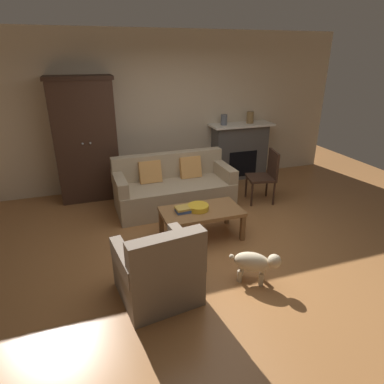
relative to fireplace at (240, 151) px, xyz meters
The scene contains 13 objects.
ground_plane 2.83m from the fireplace, 124.00° to the right, with size 9.60×9.60×0.00m, color #9E6638.
back_wall 1.78m from the fireplace, behind, with size 7.20×0.10×2.80m, color beige.
fireplace is the anchor object (origin of this frame).
armoire 2.99m from the fireplace, behind, with size 1.06×0.57×2.08m.
couch 1.93m from the fireplace, 150.29° to the right, with size 1.94×0.90×0.86m.
coffee_table 2.59m from the fireplace, 127.56° to the right, with size 1.10×0.60×0.42m.
fruit_bowl 2.60m from the fireplace, 128.51° to the right, with size 0.29×0.29×0.07m, color gold.
book_stack 2.71m from the fireplace, 131.86° to the right, with size 0.25×0.19×0.07m.
mantel_vase_slate 0.75m from the fireplace, behind, with size 0.12×0.12×0.20m, color #565B66.
mantel_vase_bronze 0.69m from the fireplace, ahead, with size 0.14×0.14×0.23m, color olive.
armchair_near_left 3.93m from the fireplace, 128.17° to the right, with size 0.87×0.86×0.88m.
side_chair_wooden 1.24m from the fireplace, 94.81° to the right, with size 0.53×0.53×0.90m.
dog 3.45m from the fireplace, 113.07° to the right, with size 0.49×0.41×0.39m.
Camera 1 is at (-1.45, -3.57, 2.41)m, focal length 30.91 mm.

